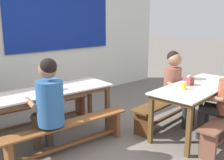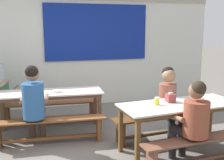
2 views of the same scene
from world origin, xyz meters
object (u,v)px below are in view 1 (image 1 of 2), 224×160
at_px(dining_table_far, 50,95).
at_px(tissue_box, 189,81).
at_px(dining_table_near, 198,90).
at_px(person_right_near_table, 176,82).
at_px(bench_far_back, 37,111).
at_px(person_left_back_turned, 48,102).
at_px(soup_bowl, 60,88).
at_px(bench_near_back, 168,106).
at_px(condiment_jar, 184,85).
at_px(bench_far_front, 69,132).

height_order(dining_table_far, tissue_box, tissue_box).
height_order(dining_table_near, person_right_near_table, person_right_near_table).
distance_m(bench_far_back, tissue_box, 2.52).
xyz_separation_m(dining_table_far, bench_far_back, (0.03, 0.52, -0.40)).
relative_size(dining_table_far, person_right_near_table, 1.54).
bearing_deg(person_right_near_table, person_left_back_turned, 169.14).
relative_size(person_right_near_table, soup_bowl, 7.50).
distance_m(person_left_back_turned, soup_bowl, 0.56).
relative_size(bench_near_back, tissue_box, 11.60).
xyz_separation_m(bench_far_back, condiment_jar, (1.47, -1.83, 0.54)).
relative_size(dining_table_far, tissue_box, 12.75).
bearing_deg(condiment_jar, soup_bowl, 138.01).
bearing_deg(bench_far_front, bench_far_back, 86.20).
bearing_deg(bench_near_back, bench_far_back, 143.23).
bearing_deg(bench_far_front, soup_bowl, 69.06).
relative_size(dining_table_far, condiment_jar, 16.65).
xyz_separation_m(dining_table_near, person_left_back_turned, (-2.14, 0.88, 0.06)).
bearing_deg(dining_table_far, bench_near_back, -23.99).
bearing_deg(condiment_jar, person_left_back_turned, 154.35).
relative_size(dining_table_far, bench_near_back, 1.10).
xyz_separation_m(bench_far_front, condiment_jar, (1.53, -0.78, 0.54)).
xyz_separation_m(dining_table_far, person_right_near_table, (1.93, -0.88, 0.03)).
bearing_deg(dining_table_far, dining_table_near, -35.58).
relative_size(bench_far_back, bench_near_back, 1.09).
bearing_deg(tissue_box, soup_bowl, 145.16).
bearing_deg(bench_far_back, soup_bowl, -80.46).
height_order(bench_far_back, person_right_near_table, person_right_near_table).
bearing_deg(person_left_back_turned, bench_near_back, -9.67).
height_order(person_left_back_turned, condiment_jar, person_left_back_turned).
bearing_deg(bench_far_front, person_left_back_turned, 163.47).
height_order(bench_near_back, tissue_box, tissue_box).
bearing_deg(dining_table_far, tissue_box, -34.47).
xyz_separation_m(bench_far_back, person_left_back_turned, (-0.31, -0.98, 0.47)).
xyz_separation_m(dining_table_far, person_left_back_turned, (-0.27, -0.45, 0.06)).
height_order(person_right_near_table, soup_bowl, person_right_near_table).
relative_size(dining_table_far, bench_far_front, 1.04).
bearing_deg(condiment_jar, tissue_box, 18.57).
distance_m(dining_table_far, tissue_box, 2.15).
bearing_deg(condiment_jar, bench_far_back, 128.68).
distance_m(bench_far_front, person_right_near_table, 2.05).
relative_size(dining_table_near, soup_bowl, 11.35).
xyz_separation_m(bench_far_front, tissue_box, (1.80, -0.69, 0.55)).
xyz_separation_m(bench_far_front, person_right_near_table, (1.97, -0.35, 0.44)).
height_order(bench_far_back, person_left_back_turned, person_left_back_turned).
height_order(dining_table_far, bench_far_back, dining_table_far).
xyz_separation_m(bench_far_back, soup_bowl, (0.10, -0.60, 0.50)).
xyz_separation_m(tissue_box, soup_bowl, (-1.63, 1.14, -0.05)).
distance_m(dining_table_far, dining_table_near, 2.30).
distance_m(dining_table_far, bench_far_back, 0.66).
xyz_separation_m(bench_near_back, person_left_back_turned, (-2.10, 0.36, 0.46)).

